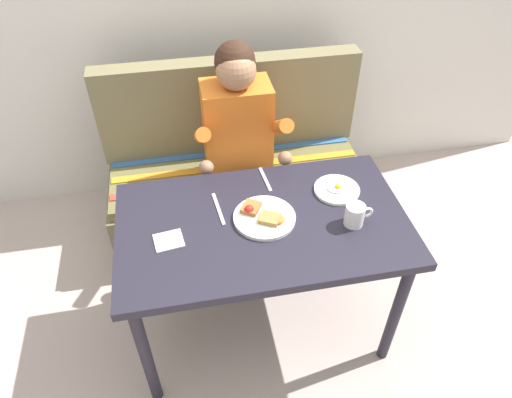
{
  "coord_description": "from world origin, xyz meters",
  "views": [
    {
      "loc": [
        -0.29,
        -1.34,
        2.09
      ],
      "look_at": [
        0.0,
        0.15,
        0.72
      ],
      "focal_mm": 32.81,
      "sensor_mm": 36.0,
      "label": 1
    }
  ],
  "objects_px": {
    "person": "(240,139)",
    "plate_breakfast": "(264,217)",
    "table": "(263,235)",
    "fork": "(265,179)",
    "couch": "(236,180)",
    "plate_eggs": "(337,189)",
    "knife": "(218,209)",
    "coffee_mug": "(355,214)",
    "napkin": "(169,241)"
  },
  "relations": [
    {
      "from": "table",
      "to": "person",
      "type": "xyz_separation_m",
      "value": [
        0.0,
        0.59,
        0.09
      ]
    },
    {
      "from": "plate_eggs",
      "to": "fork",
      "type": "height_order",
      "value": "plate_eggs"
    },
    {
      "from": "couch",
      "to": "plate_eggs",
      "type": "relative_size",
      "value": 7.15
    },
    {
      "from": "couch",
      "to": "person",
      "type": "height_order",
      "value": "person"
    },
    {
      "from": "fork",
      "to": "knife",
      "type": "distance_m",
      "value": 0.28
    },
    {
      "from": "person",
      "to": "plate_breakfast",
      "type": "relative_size",
      "value": 4.69
    },
    {
      "from": "person",
      "to": "fork",
      "type": "distance_m",
      "value": 0.33
    },
    {
      "from": "couch",
      "to": "plate_eggs",
      "type": "xyz_separation_m",
      "value": [
        0.36,
        -0.64,
        0.41
      ]
    },
    {
      "from": "person",
      "to": "plate_breakfast",
      "type": "bearing_deg",
      "value": -89.44
    },
    {
      "from": "napkin",
      "to": "knife",
      "type": "xyz_separation_m",
      "value": [
        0.22,
        0.15,
        -0.0
      ]
    },
    {
      "from": "plate_eggs",
      "to": "coffee_mug",
      "type": "xyz_separation_m",
      "value": [
        0.0,
        -0.21,
        0.04
      ]
    },
    {
      "from": "coffee_mug",
      "to": "fork",
      "type": "distance_m",
      "value": 0.46
    },
    {
      "from": "table",
      "to": "person",
      "type": "relative_size",
      "value": 0.99
    },
    {
      "from": "plate_breakfast",
      "to": "plate_eggs",
      "type": "xyz_separation_m",
      "value": [
        0.35,
        0.11,
        -0.0
      ]
    },
    {
      "from": "person",
      "to": "plate_eggs",
      "type": "height_order",
      "value": "person"
    },
    {
      "from": "plate_breakfast",
      "to": "plate_eggs",
      "type": "relative_size",
      "value": 1.28
    },
    {
      "from": "couch",
      "to": "person",
      "type": "xyz_separation_m",
      "value": [
        0.0,
        -0.17,
        0.41
      ]
    },
    {
      "from": "person",
      "to": "table",
      "type": "bearing_deg",
      "value": -90.04
    },
    {
      "from": "napkin",
      "to": "knife",
      "type": "bearing_deg",
      "value": 34.02
    },
    {
      "from": "plate_eggs",
      "to": "napkin",
      "type": "relative_size",
      "value": 1.8
    },
    {
      "from": "table",
      "to": "knife",
      "type": "relative_size",
      "value": 6.0
    },
    {
      "from": "person",
      "to": "coffee_mug",
      "type": "distance_m",
      "value": 0.76
    },
    {
      "from": "couch",
      "to": "fork",
      "type": "relative_size",
      "value": 8.47
    },
    {
      "from": "plate_eggs",
      "to": "knife",
      "type": "relative_size",
      "value": 1.01
    },
    {
      "from": "couch",
      "to": "plate_breakfast",
      "type": "distance_m",
      "value": 0.86
    },
    {
      "from": "table",
      "to": "knife",
      "type": "bearing_deg",
      "value": 148.17
    },
    {
      "from": "knife",
      "to": "coffee_mug",
      "type": "bearing_deg",
      "value": -25.2
    },
    {
      "from": "table",
      "to": "fork",
      "type": "xyz_separation_m",
      "value": [
        0.06,
        0.26,
        0.08
      ]
    },
    {
      "from": "couch",
      "to": "napkin",
      "type": "relative_size",
      "value": 12.84
    },
    {
      "from": "coffee_mug",
      "to": "plate_eggs",
      "type": "bearing_deg",
      "value": 91.23
    },
    {
      "from": "coffee_mug",
      "to": "napkin",
      "type": "height_order",
      "value": "coffee_mug"
    },
    {
      "from": "plate_breakfast",
      "to": "knife",
      "type": "xyz_separation_m",
      "value": [
        -0.18,
        0.09,
        -0.01
      ]
    },
    {
      "from": "coffee_mug",
      "to": "fork",
      "type": "relative_size",
      "value": 0.69
    },
    {
      "from": "plate_breakfast",
      "to": "knife",
      "type": "distance_m",
      "value": 0.2
    },
    {
      "from": "table",
      "to": "knife",
      "type": "height_order",
      "value": "knife"
    },
    {
      "from": "plate_breakfast",
      "to": "fork",
      "type": "xyz_separation_m",
      "value": [
        0.06,
        0.25,
        -0.01
      ]
    },
    {
      "from": "plate_breakfast",
      "to": "table",
      "type": "bearing_deg",
      "value": -115.62
    },
    {
      "from": "table",
      "to": "fork",
      "type": "relative_size",
      "value": 7.06
    },
    {
      "from": "person",
      "to": "plate_breakfast",
      "type": "height_order",
      "value": "person"
    },
    {
      "from": "couch",
      "to": "fork",
      "type": "height_order",
      "value": "couch"
    },
    {
      "from": "fork",
      "to": "plate_eggs",
      "type": "bearing_deg",
      "value": -30.0
    },
    {
      "from": "person",
      "to": "plate_eggs",
      "type": "distance_m",
      "value": 0.59
    },
    {
      "from": "knife",
      "to": "napkin",
      "type": "bearing_deg",
      "value": -151.71
    },
    {
      "from": "plate_breakfast",
      "to": "knife",
      "type": "height_order",
      "value": "plate_breakfast"
    },
    {
      "from": "coffee_mug",
      "to": "knife",
      "type": "bearing_deg",
      "value": 160.53
    },
    {
      "from": "plate_eggs",
      "to": "plate_breakfast",
      "type": "bearing_deg",
      "value": -162.41
    },
    {
      "from": "fork",
      "to": "knife",
      "type": "relative_size",
      "value": 0.85
    },
    {
      "from": "table",
      "to": "coffee_mug",
      "type": "bearing_deg",
      "value": -12.84
    },
    {
      "from": "fork",
      "to": "plate_breakfast",
      "type": "bearing_deg",
      "value": -108.24
    },
    {
      "from": "plate_eggs",
      "to": "coffee_mug",
      "type": "bearing_deg",
      "value": -88.77
    }
  ]
}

